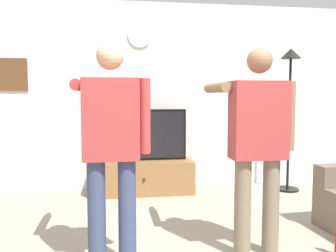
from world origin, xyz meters
The scene contains 8 objects.
back_wall centered at (0.00, 2.95, 1.35)m, with size 6.40×0.10×2.70m, color silver.
tv_stand centered at (-0.21, 2.60, 0.23)m, with size 1.41×0.56×0.45m.
television centered at (-0.21, 2.65, 0.81)m, with size 1.25×0.07×0.71m.
wall_clock centered at (-0.21, 2.89, 2.22)m, with size 0.34×0.34×0.03m, color white.
framed_picture centered at (-2.12, 2.90, 1.65)m, with size 0.72×0.04×0.45m, color brown.
floor_lamp centered at (1.86, 2.41, 1.44)m, with size 0.32×0.32×2.01m.
person_standing_nearer_lamp centered at (-0.63, 0.40, 1.00)m, with size 0.61×0.78×1.76m.
person_standing_nearer_couch centered at (0.58, 0.46, 1.00)m, with size 0.64×0.78×1.75m.
Camera 1 is at (-0.62, -2.42, 1.35)m, focal length 39.03 mm.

